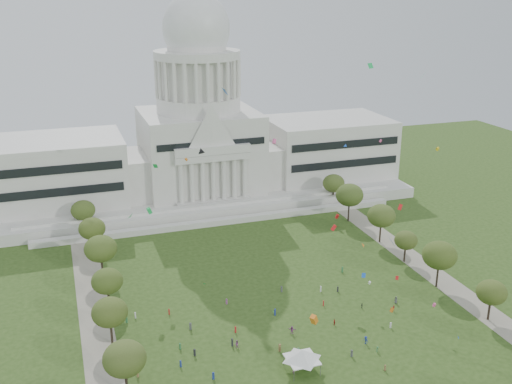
% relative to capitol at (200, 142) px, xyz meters
% --- Properties ---
extents(ground, '(400.00, 400.00, 0.00)m').
position_rel_capitol_xyz_m(ground, '(0.00, -113.59, -22.30)').
color(ground, '#2A4516').
rests_on(ground, ground).
extents(capitol, '(160.00, 64.50, 91.30)m').
position_rel_capitol_xyz_m(capitol, '(0.00, 0.00, 0.00)').
color(capitol, silver).
rests_on(capitol, ground).
extents(path_left, '(8.00, 160.00, 0.04)m').
position_rel_capitol_xyz_m(path_left, '(-48.00, -83.59, -22.28)').
color(path_left, gray).
rests_on(path_left, ground).
extents(path_right, '(8.00, 160.00, 0.04)m').
position_rel_capitol_xyz_m(path_right, '(48.00, -83.59, -22.28)').
color(path_right, gray).
rests_on(path_right, ground).
extents(row_tree_l_1, '(8.86, 8.86, 12.59)m').
position_rel_capitol_xyz_m(row_tree_l_1, '(-44.07, -116.55, -13.34)').
color(row_tree_l_1, black).
rests_on(row_tree_l_1, ground).
extents(row_tree_r_1, '(7.58, 7.58, 10.78)m').
position_rel_capitol_xyz_m(row_tree_r_1, '(46.22, -115.34, -14.64)').
color(row_tree_r_1, black).
rests_on(row_tree_r_1, ground).
extents(row_tree_l_2, '(8.42, 8.42, 11.97)m').
position_rel_capitol_xyz_m(row_tree_l_2, '(-45.04, -96.29, -13.79)').
color(row_tree_l_2, black).
rests_on(row_tree_l_2, ground).
extents(row_tree_r_2, '(9.55, 9.55, 13.58)m').
position_rel_capitol_xyz_m(row_tree_r_2, '(44.17, -96.15, -12.64)').
color(row_tree_r_2, black).
rests_on(row_tree_r_2, ground).
extents(row_tree_l_3, '(8.12, 8.12, 11.55)m').
position_rel_capitol_xyz_m(row_tree_l_3, '(-44.09, -79.67, -14.09)').
color(row_tree_l_3, black).
rests_on(row_tree_l_3, ground).
extents(row_tree_r_3, '(7.01, 7.01, 9.98)m').
position_rel_capitol_xyz_m(row_tree_r_3, '(44.40, -79.10, -15.21)').
color(row_tree_r_3, black).
rests_on(row_tree_r_3, ground).
extents(row_tree_l_4, '(9.29, 9.29, 13.21)m').
position_rel_capitol_xyz_m(row_tree_l_4, '(-44.08, -61.17, -12.90)').
color(row_tree_l_4, black).
rests_on(row_tree_l_4, ground).
extents(row_tree_r_4, '(9.19, 9.19, 13.06)m').
position_rel_capitol_xyz_m(row_tree_r_4, '(44.76, -63.55, -13.01)').
color(row_tree_r_4, black).
rests_on(row_tree_r_4, ground).
extents(row_tree_l_5, '(8.33, 8.33, 11.85)m').
position_rel_capitol_xyz_m(row_tree_l_5, '(-45.22, -42.58, -13.88)').
color(row_tree_l_5, black).
rests_on(row_tree_l_5, ground).
extents(row_tree_r_5, '(9.82, 9.82, 13.96)m').
position_rel_capitol_xyz_m(row_tree_r_5, '(43.49, -43.40, -12.37)').
color(row_tree_r_5, black).
rests_on(row_tree_r_5, ground).
extents(row_tree_l_6, '(8.19, 8.19, 11.64)m').
position_rel_capitol_xyz_m(row_tree_l_6, '(-46.87, -24.45, -14.02)').
color(row_tree_l_6, black).
rests_on(row_tree_l_6, ground).
extents(row_tree_r_6, '(8.42, 8.42, 11.97)m').
position_rel_capitol_xyz_m(row_tree_r_6, '(45.96, -25.46, -13.79)').
color(row_tree_r_6, black).
rests_on(row_tree_r_6, ground).
extents(event_tent, '(9.33, 9.33, 5.17)m').
position_rel_capitol_xyz_m(event_tent, '(-6.72, -119.94, -18.29)').
color(event_tent, '#4C4C4C').
rests_on(event_tent, ground).
extents(person_0, '(1.15, 1.06, 1.97)m').
position_rel_capitol_xyz_m(person_0, '(28.43, -100.71, -21.31)').
color(person_0, '#4C4C51').
rests_on(person_0, ground).
extents(person_2, '(0.96, 0.85, 1.68)m').
position_rel_capitol_xyz_m(person_2, '(25.71, -104.20, -21.46)').
color(person_2, '#B21E1E').
rests_on(person_2, ground).
extents(person_3, '(1.12, 1.43, 1.97)m').
position_rel_capitol_xyz_m(person_3, '(11.57, -115.18, -21.31)').
color(person_3, navy).
rests_on(person_3, ground).
extents(person_4, '(0.54, 0.93, 1.55)m').
position_rel_capitol_xyz_m(person_4, '(8.20, -105.28, -21.52)').
color(person_4, '#B21E1E').
rests_on(person_4, ground).
extents(person_5, '(1.97, 1.68, 2.03)m').
position_rel_capitol_xyz_m(person_5, '(-3.24, -105.56, -21.28)').
color(person_5, '#994C8C').
rests_on(person_5, ground).
extents(person_6, '(0.54, 0.77, 1.48)m').
position_rel_capitol_xyz_m(person_6, '(10.52, -125.88, -21.55)').
color(person_6, olive).
rests_on(person_6, ground).
extents(person_7, '(0.67, 0.55, 1.63)m').
position_rel_capitol_xyz_m(person_7, '(-8.81, -120.41, -21.48)').
color(person_7, '#994C8C').
rests_on(person_7, ground).
extents(person_8, '(1.06, 0.84, 1.89)m').
position_rel_capitol_xyz_m(person_8, '(-17.65, -106.91, -21.35)').
color(person_8, '#994C8C').
rests_on(person_8, ground).
extents(person_9, '(1.04, 0.94, 1.44)m').
position_rel_capitol_xyz_m(person_9, '(12.49, -119.09, -21.57)').
color(person_9, '#33723F').
rests_on(person_9, ground).
extents(person_10, '(0.61, 0.92, 1.44)m').
position_rel_capitol_xyz_m(person_10, '(18.66, -100.14, -21.57)').
color(person_10, '#26262B').
rests_on(person_10, ground).
extents(distant_crowd, '(64.79, 39.58, 1.93)m').
position_rel_capitol_xyz_m(distant_crowd, '(-12.57, -100.04, -21.44)').
color(distant_crowd, olive).
rests_on(distant_crowd, ground).
extents(kite_swarm, '(91.47, 103.25, 60.09)m').
position_rel_capitol_xyz_m(kite_swarm, '(3.80, -106.58, 3.65)').
color(kite_swarm, '#E54C8C').
rests_on(kite_swarm, ground).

